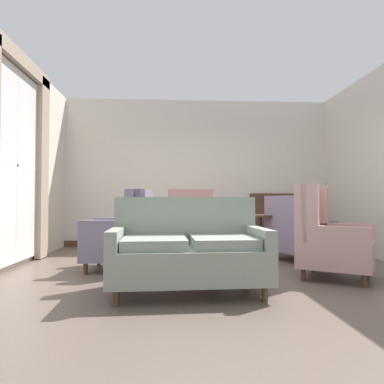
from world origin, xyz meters
name	(u,v)px	position (x,y,z in m)	size (l,w,h in m)	color
ground	(213,272)	(0.00, 0.00, 0.00)	(7.66, 7.66, 0.00)	brown
wall_back	(198,173)	(0.00, 2.74, 1.51)	(5.63, 0.08, 3.02)	silver
wall_left	(24,161)	(-2.74, 0.82, 1.51)	(0.08, 3.83, 3.02)	silver
wall_right	(379,163)	(2.74, 0.82, 1.51)	(0.08, 3.83, 3.02)	silver
baseboard_back	(198,243)	(0.00, 2.68, 0.06)	(5.47, 0.03, 0.12)	#4C3323
window_with_curtains	(18,154)	(-2.64, 0.41, 1.56)	(0.12, 1.96, 2.94)	silver
coffee_table	(212,239)	(0.01, 0.20, 0.40)	(0.88, 0.88, 0.49)	#4C3323
porcelain_vase	(208,221)	(-0.04, 0.15, 0.64)	(0.15, 0.15, 0.34)	#384C93
settee	(188,251)	(-0.36, -0.99, 0.40)	(1.55, 0.93, 0.95)	gray
armchair_far_left	(328,239)	(1.32, -0.44, 0.46)	(1.06, 1.05, 1.11)	tan
armchair_near_window	(188,227)	(-0.25, 1.75, 0.46)	(0.88, 1.00, 1.12)	tan
armchair_beside_settee	(124,236)	(-1.17, 0.25, 0.45)	(0.87, 0.83, 1.06)	slate
armchair_near_sideboard	(297,233)	(1.39, 0.80, 0.43)	(1.03, 1.02, 1.00)	slate
side_table	(260,231)	(0.90, 1.12, 0.42)	(0.60, 0.60, 0.69)	#4C3323
sideboard	(275,222)	(1.55, 2.44, 0.49)	(0.94, 0.43, 1.08)	#4C3323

